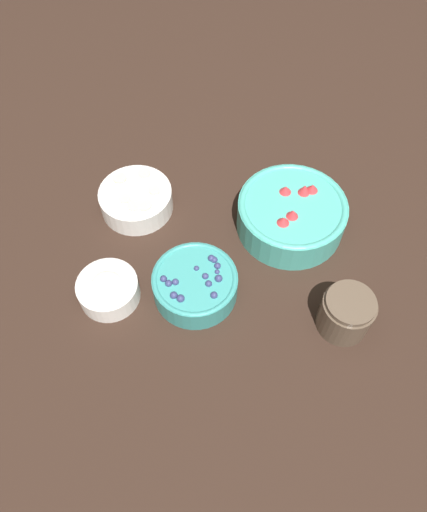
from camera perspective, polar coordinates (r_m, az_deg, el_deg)
The scene contains 6 objects.
ground_plane at distance 0.99m, azimuth -2.68°, elevation -3.18°, with size 4.00×4.00×0.00m, color black.
bowl_strawberries at distance 1.04m, azimuth 8.91°, elevation 4.85°, with size 0.22×0.22×0.09m.
bowl_blueberries at distance 0.95m, azimuth -2.12°, elevation -3.18°, with size 0.16×0.16×0.06m.
bowl_bananas at distance 1.09m, azimuth -8.86°, elevation 6.55°, with size 0.16×0.16×0.06m.
bowl_cream at distance 0.97m, azimuth -11.96°, elevation -3.64°, with size 0.12×0.12×0.06m.
jar_chocolate at distance 0.95m, azimuth 14.87°, elevation -6.39°, with size 0.10×0.10×0.09m.
Camera 1 is at (0.02, 0.50, 0.86)m, focal length 35.00 mm.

